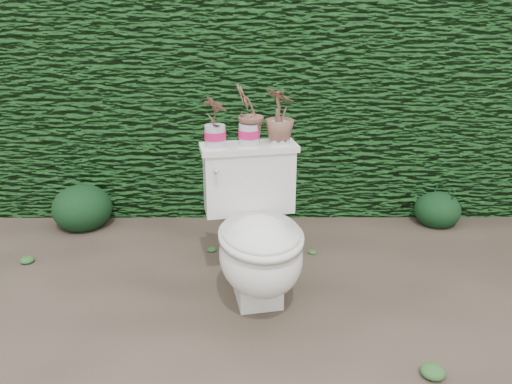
{
  "coord_description": "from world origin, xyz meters",
  "views": [
    {
      "loc": [
        0.02,
        -2.2,
        1.48
      ],
      "look_at": [
        0.02,
        0.19,
        0.55
      ],
      "focal_mm": 35.0,
      "sensor_mm": 36.0,
      "label": 1
    }
  ],
  "objects_px": {
    "toilet": "(258,238)",
    "potted_plant_center": "(249,116)",
    "potted_plant_right": "(280,117)",
    "potted_plant_left": "(215,123)"
  },
  "relations": [
    {
      "from": "toilet",
      "to": "potted_plant_center",
      "type": "height_order",
      "value": "potted_plant_center"
    },
    {
      "from": "toilet",
      "to": "potted_plant_right",
      "type": "bearing_deg",
      "value": 56.05
    },
    {
      "from": "potted_plant_left",
      "to": "potted_plant_right",
      "type": "relative_size",
      "value": 0.91
    },
    {
      "from": "potted_plant_left",
      "to": "potted_plant_center",
      "type": "xyz_separation_m",
      "value": [
        0.17,
        0.03,
        0.03
      ]
    },
    {
      "from": "potted_plant_left",
      "to": "potted_plant_center",
      "type": "bearing_deg",
      "value": -130.27
    },
    {
      "from": "potted_plant_right",
      "to": "toilet",
      "type": "bearing_deg",
      "value": 113.0
    },
    {
      "from": "toilet",
      "to": "potted_plant_right",
      "type": "xyz_separation_m",
      "value": [
        0.11,
        0.27,
        0.56
      ]
    },
    {
      "from": "potted_plant_center",
      "to": "potted_plant_left",
      "type": "bearing_deg",
      "value": -44.92
    },
    {
      "from": "toilet",
      "to": "potted_plant_center",
      "type": "distance_m",
      "value": 0.62
    },
    {
      "from": "toilet",
      "to": "potted_plant_center",
      "type": "relative_size",
      "value": 2.62
    }
  ]
}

